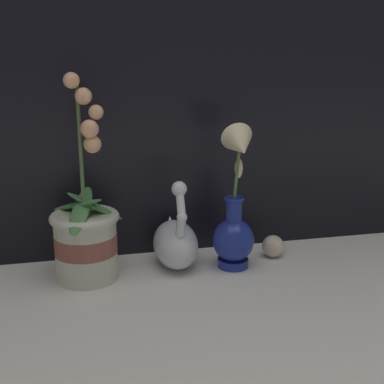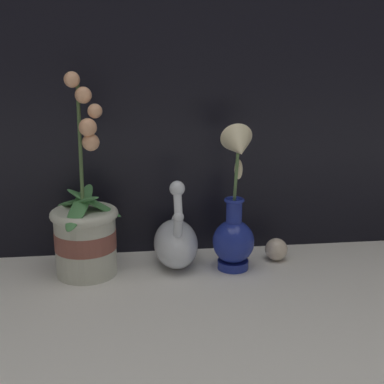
{
  "view_description": "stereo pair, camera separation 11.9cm",
  "coord_description": "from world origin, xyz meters",
  "px_view_note": "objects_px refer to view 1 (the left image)",
  "views": [
    {
      "loc": [
        -0.23,
        -1.01,
        0.5
      ],
      "look_at": [
        0.02,
        0.1,
        0.18
      ],
      "focal_mm": 50.0,
      "sensor_mm": 36.0,
      "label": 1
    },
    {
      "loc": [
        -0.12,
        -1.04,
        0.5
      ],
      "look_at": [
        0.02,
        0.1,
        0.18
      ],
      "focal_mm": 50.0,
      "sensor_mm": 36.0,
      "label": 2
    }
  ],
  "objects_px": {
    "swan_figurine": "(175,241)",
    "blue_vase": "(235,219)",
    "orchid_potted_plant": "(86,235)",
    "glass_sphere": "(273,246)"
  },
  "relations": [
    {
      "from": "swan_figurine",
      "to": "blue_vase",
      "type": "bearing_deg",
      "value": -18.29
    },
    {
      "from": "swan_figurine",
      "to": "blue_vase",
      "type": "height_order",
      "value": "blue_vase"
    },
    {
      "from": "orchid_potted_plant",
      "to": "blue_vase",
      "type": "relative_size",
      "value": 1.32
    },
    {
      "from": "blue_vase",
      "to": "glass_sphere",
      "type": "relative_size",
      "value": 6.28
    },
    {
      "from": "blue_vase",
      "to": "glass_sphere",
      "type": "xyz_separation_m",
      "value": [
        0.11,
        0.04,
        -0.09
      ]
    },
    {
      "from": "orchid_potted_plant",
      "to": "blue_vase",
      "type": "xyz_separation_m",
      "value": [
        0.33,
        -0.02,
        0.02
      ]
    },
    {
      "from": "orchid_potted_plant",
      "to": "glass_sphere",
      "type": "distance_m",
      "value": 0.45
    },
    {
      "from": "orchid_potted_plant",
      "to": "glass_sphere",
      "type": "height_order",
      "value": "orchid_potted_plant"
    },
    {
      "from": "orchid_potted_plant",
      "to": "swan_figurine",
      "type": "bearing_deg",
      "value": 6.87
    },
    {
      "from": "swan_figurine",
      "to": "blue_vase",
      "type": "distance_m",
      "value": 0.15
    }
  ]
}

